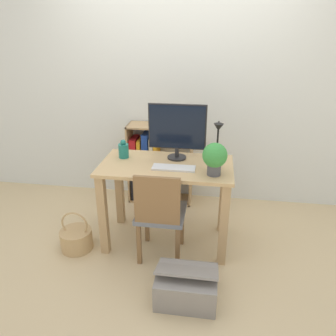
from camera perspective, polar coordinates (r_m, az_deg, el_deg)
name	(u,v)px	position (r m, az deg, el deg)	size (l,w,h in m)	color
ground_plane	(166,240)	(3.18, -0.27, -12.39)	(10.00, 10.00, 0.00)	#CCB284
wall_back	(180,84)	(3.57, 2.10, 14.40)	(8.00, 0.05, 2.60)	silver
desk	(166,183)	(2.87, -0.30, -2.61)	(1.13, 0.61, 0.78)	tan
monitor	(177,129)	(2.84, 1.61, 6.87)	(0.50, 0.17, 0.49)	#232326
keyboard	(174,168)	(2.70, 1.00, 0.02)	(0.36, 0.12, 0.02)	silver
vase	(124,150)	(2.94, -7.75, 3.12)	(0.09, 0.09, 0.17)	#1E7266
desk_lamp	(218,139)	(2.75, 8.66, 4.97)	(0.10, 0.19, 0.37)	black
potted_plant	(215,157)	(2.57, 8.14, 1.90)	(0.20, 0.20, 0.26)	#4C4C51
chair	(160,213)	(2.72, -1.42, -7.77)	(0.40, 0.40, 0.83)	slate
bookshelf	(151,167)	(3.70, -3.04, 0.26)	(0.71, 0.28, 0.89)	tan
basket	(76,239)	(3.13, -15.67, -11.74)	(0.28, 0.28, 0.38)	tan
storage_box	(186,286)	(2.55, 3.21, -19.83)	(0.45, 0.38, 0.29)	gray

